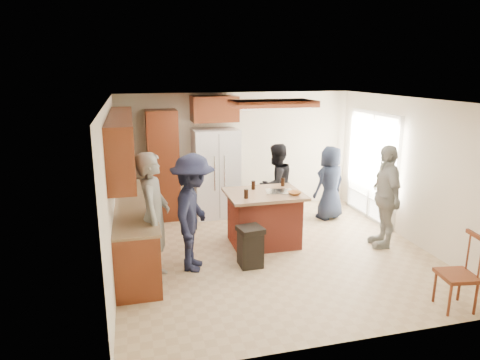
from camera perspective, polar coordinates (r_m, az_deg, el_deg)
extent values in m
plane|color=tan|center=(7.24, 4.50, -9.61)|extent=(5.00, 5.00, 0.00)
plane|color=white|center=(6.63, 4.93, 10.54)|extent=(5.00, 5.00, 0.00)
plane|color=beige|center=(9.17, -0.35, 3.80)|extent=(5.00, 0.00, 5.00)
plane|color=beige|center=(4.65, 14.77, -7.45)|extent=(5.00, 0.00, 5.00)
plane|color=beige|center=(6.48, -16.71, -1.34)|extent=(0.00, 5.00, 5.00)
plane|color=beige|center=(7.98, 21.96, 1.12)|extent=(0.00, 5.00, 5.00)
cube|color=white|center=(8.98, 17.29, 1.61)|extent=(0.02, 1.60, 2.10)
cube|color=white|center=(8.97, 17.18, 1.60)|extent=(0.08, 1.72, 2.10)
cube|color=maroon|center=(6.82, 4.36, 10.16)|extent=(1.30, 0.70, 0.10)
cube|color=white|center=(6.83, 4.35, 9.66)|extent=(1.10, 0.50, 0.02)
cube|color=olive|center=(10.12, 24.22, -4.08)|extent=(3.00, 3.00, 0.10)
cube|color=#593319|center=(10.76, 25.78, 2.58)|extent=(1.40, 1.60, 2.00)
imported|color=gray|center=(6.15, -11.42, -4.91)|extent=(0.63, 0.77, 1.87)
imported|color=black|center=(8.30, 4.81, -0.60)|extent=(0.91, 0.77, 1.59)
imported|color=#182031|center=(8.78, 11.92, -0.38)|extent=(0.85, 0.71, 1.49)
imported|color=#96968E|center=(7.63, 18.82, -2.06)|extent=(0.74, 1.12, 1.76)
imported|color=black|center=(6.40, -6.24, -4.38)|extent=(0.88, 1.26, 1.78)
cube|color=maroon|center=(7.11, -13.69, -6.63)|extent=(0.60, 3.00, 0.88)
cube|color=#846B4C|center=(6.96, -13.92, -3.09)|extent=(0.64, 3.00, 0.04)
cube|color=maroon|center=(6.74, -15.48, 4.78)|extent=(0.35, 3.00, 0.85)
cube|color=maroon|center=(8.67, -10.19, 1.93)|extent=(0.60, 0.60, 2.20)
cube|color=maroon|center=(8.63, -3.46, 9.47)|extent=(0.90, 0.60, 0.50)
cube|color=white|center=(8.77, -3.24, 0.93)|extent=(0.90, 0.72, 1.80)
cube|color=gray|center=(8.42, -2.76, 0.37)|extent=(0.01, 0.01, 1.71)
cylinder|color=silver|center=(8.35, -3.40, 0.89)|extent=(0.02, 0.02, 0.70)
cylinder|color=silver|center=(8.39, -2.06, 0.97)|extent=(0.02, 0.02, 0.70)
cube|color=#9C3828|center=(7.42, 3.20, -5.31)|extent=(1.10, 0.85, 0.88)
cube|color=#906D53|center=(7.27, 3.25, -1.87)|extent=(1.28, 1.03, 0.05)
cube|color=silver|center=(7.30, 5.25, -1.57)|extent=(0.51, 0.43, 0.02)
imported|color=brown|center=(7.18, 7.29, -1.76)|extent=(0.26, 0.26, 0.05)
cylinder|color=black|center=(6.91, 0.82, -1.86)|extent=(0.07, 0.07, 0.15)
cylinder|color=black|center=(7.43, 1.80, -0.69)|extent=(0.07, 0.07, 0.15)
cylinder|color=black|center=(7.68, 5.74, -0.26)|extent=(0.07, 0.07, 0.15)
cube|color=black|center=(6.67, 1.38, -9.17)|extent=(0.35, 0.35, 0.55)
cube|color=black|center=(6.55, 1.40, -6.64)|extent=(0.41, 0.41, 0.08)
cube|color=maroon|center=(6.12, 26.96, -11.29)|extent=(0.48, 0.48, 0.05)
cylinder|color=maroon|center=(6.01, 26.17, -14.15)|extent=(0.04, 0.04, 0.44)
cylinder|color=maroon|center=(6.19, 28.93, -13.65)|extent=(0.04, 0.04, 0.44)
cylinder|color=maroon|center=(6.26, 24.53, -12.77)|extent=(0.04, 0.04, 0.44)
cylinder|color=maroon|center=(6.43, 27.21, -12.34)|extent=(0.04, 0.04, 0.44)
cube|color=maroon|center=(6.03, 29.05, -6.57)|extent=(0.10, 0.40, 0.05)
cylinder|color=maroon|center=(6.03, 29.40, -9.18)|extent=(0.03, 0.03, 0.50)
cylinder|color=maroon|center=(6.21, 28.15, -8.36)|extent=(0.03, 0.03, 0.50)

